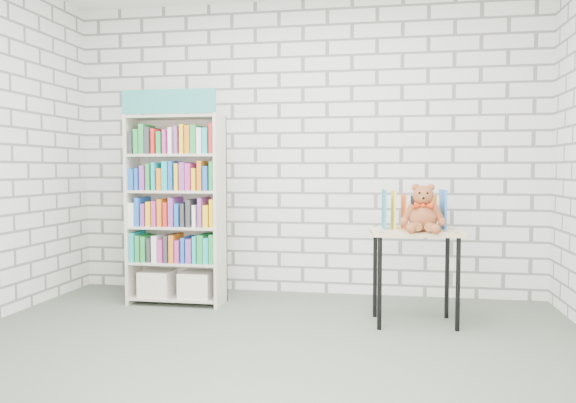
# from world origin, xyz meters

# --- Properties ---
(ground) EXTENTS (4.50, 4.50, 0.00)m
(ground) POSITION_xyz_m (0.00, 0.00, 0.00)
(ground) COLOR #4E584A
(ground) RESTS_ON ground
(room_shell) EXTENTS (4.52, 4.02, 2.81)m
(room_shell) POSITION_xyz_m (0.00, 0.00, 1.78)
(room_shell) COLOR silver
(room_shell) RESTS_ON ground
(bookshelf) EXTENTS (0.83, 0.32, 1.87)m
(bookshelf) POSITION_xyz_m (-1.03, 1.36, 0.86)
(bookshelf) COLOR beige
(bookshelf) RESTS_ON ground
(display_table) EXTENTS (0.72, 0.54, 0.73)m
(display_table) POSITION_xyz_m (1.02, 1.04, 0.63)
(display_table) COLOR tan
(display_table) RESTS_ON ground
(table_books) EXTENTS (0.49, 0.26, 0.28)m
(table_books) POSITION_xyz_m (1.00, 1.15, 0.87)
(table_books) COLOR teal
(table_books) RESTS_ON display_table
(teddy_bear) EXTENTS (0.34, 0.31, 0.36)m
(teddy_bear) POSITION_xyz_m (1.07, 0.94, 0.87)
(teddy_bear) COLOR brown
(teddy_bear) RESTS_ON display_table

